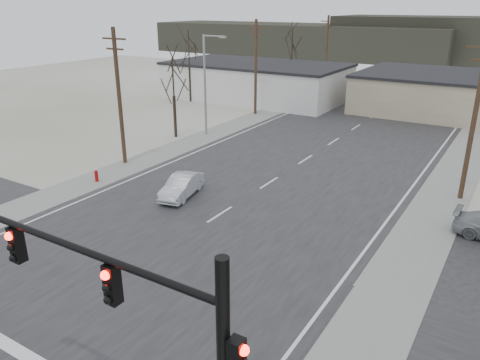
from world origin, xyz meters
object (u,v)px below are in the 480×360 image
object	(u,v)px
fire_hydrant	(96,176)
car_far_a	(444,103)
sedan_crossing	(181,186)
car_far_b	(352,89)
traffic_signal_mast	(152,335)

from	to	relation	value
fire_hydrant	car_far_a	world-z (taller)	car_far_a
sedan_crossing	car_far_b	size ratio (longest dim) A/B	1.15
car_far_a	car_far_b	world-z (taller)	car_far_a
sedan_crossing	car_far_a	bearing A→B (deg)	62.38
sedan_crossing	car_far_a	xyz separation A→B (m)	(9.41, 36.33, 0.06)
traffic_signal_mast	fire_hydrant	xyz separation A→B (m)	(-18.09, 14.20, -4.22)
fire_hydrant	sedan_crossing	bearing A→B (deg)	8.91
fire_hydrant	sedan_crossing	world-z (taller)	sedan_crossing
fire_hydrant	car_far_a	bearing A→B (deg)	66.81
car_far_a	car_far_b	distance (m)	12.86
fire_hydrant	sedan_crossing	size ratio (longest dim) A/B	0.21
fire_hydrant	car_far_b	xyz separation A→B (m)	(3.79, 41.38, 0.20)
car_far_a	car_far_b	bearing A→B (deg)	-5.98
car_far_b	car_far_a	bearing A→B (deg)	-26.53
traffic_signal_mast	car_far_a	bearing A→B (deg)	92.31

